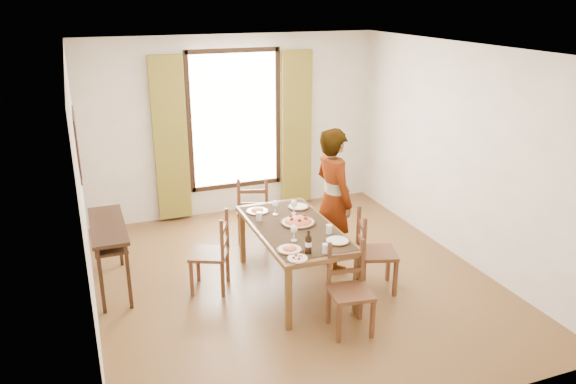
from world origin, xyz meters
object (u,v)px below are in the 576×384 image
object	(u,v)px
man	(333,200)
pasta_platter	(298,220)
dining_table	(294,232)
console_table	(108,233)

from	to	relation	value
man	pasta_platter	size ratio (longest dim) A/B	4.45
dining_table	pasta_platter	distance (m)	0.15
console_table	dining_table	bearing A→B (deg)	-20.14
man	pasta_platter	distance (m)	0.61
dining_table	pasta_platter	size ratio (longest dim) A/B	4.38
dining_table	pasta_platter	world-z (taller)	pasta_platter
console_table	man	xyz separation A→B (m)	(2.61, -0.42, 0.21)
console_table	pasta_platter	xyz separation A→B (m)	(2.05, -0.66, 0.12)
dining_table	pasta_platter	bearing A→B (deg)	43.41
dining_table	man	size ratio (longest dim) A/B	0.99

